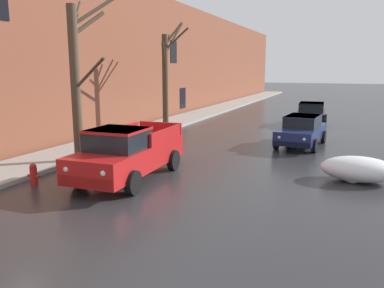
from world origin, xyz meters
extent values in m
cube|color=gray|center=(-6.32, 18.00, 0.07)|extent=(2.52, 80.00, 0.14)
cube|color=brown|center=(-8.07, 18.00, 4.21)|extent=(0.60, 80.00, 8.41)
cube|color=black|center=(-7.78, 26.74, 1.28)|extent=(0.08, 1.10, 1.60)
cube|color=black|center=(-7.78, 25.09, 4.77)|extent=(0.08, 1.10, 1.60)
ellipsoid|color=white|center=(-4.70, 13.35, 0.34)|extent=(1.94, 1.34, 0.68)
ellipsoid|color=white|center=(-5.00, 13.59, 0.25)|extent=(0.59, 0.49, 0.49)
ellipsoid|color=white|center=(4.89, 11.79, 0.40)|extent=(2.33, 1.39, 0.81)
ellipsoid|color=white|center=(4.73, 11.52, 0.26)|extent=(0.62, 0.52, 0.52)
ellipsoid|color=white|center=(-4.83, 14.13, 0.39)|extent=(1.92, 1.43, 0.78)
ellipsoid|color=white|center=(-4.60, 14.32, 0.22)|extent=(0.52, 0.44, 0.44)
cylinder|color=#4C3D2D|center=(-4.91, 10.34, 2.91)|extent=(0.36, 0.36, 5.82)
cylinder|color=#4C3D2D|center=(-4.41, 11.15, 5.71)|extent=(1.14, 1.75, 1.34)
cylinder|color=#4C3D2D|center=(-4.66, 10.94, 5.20)|extent=(0.66, 1.34, 1.01)
cylinder|color=#4C3D2D|center=(-4.09, 10.09, 3.40)|extent=(1.73, 0.62, 1.16)
cylinder|color=#4C3D2D|center=(-5.11, 10.87, 5.49)|extent=(0.54, 1.17, 1.21)
cylinder|color=#423323|center=(-4.91, 17.82, 2.68)|extent=(0.31, 0.31, 5.36)
cylinder|color=#423323|center=(-4.31, 18.02, 5.12)|extent=(1.29, 0.52, 1.20)
cylinder|color=#423323|center=(-4.67, 17.20, 4.30)|extent=(0.62, 1.36, 1.19)
cylinder|color=#423323|center=(-4.79, 18.70, 5.19)|extent=(0.36, 1.86, 1.84)
cylinder|color=#423323|center=(-4.63, 18.31, 5.41)|extent=(0.71, 1.13, 1.27)
cylinder|color=#423323|center=(-5.16, 18.65, 4.80)|extent=(0.63, 1.76, 1.41)
cube|color=red|center=(-2.09, 9.34, 0.74)|extent=(1.99, 5.02, 0.76)
cube|color=black|center=(-2.06, 8.64, 1.44)|extent=(1.65, 1.64, 0.64)
cube|color=red|center=(-2.06, 8.64, 1.72)|extent=(1.69, 1.69, 0.08)
cube|color=red|center=(-1.26, 10.36, 1.34)|extent=(0.18, 2.38, 0.44)
cube|color=red|center=(-2.98, 10.30, 1.34)|extent=(0.18, 2.38, 0.44)
cube|color=red|center=(-2.17, 11.77, 1.34)|extent=(1.72, 0.16, 0.44)
cube|color=#B7B7BC|center=(-2.00, 6.92, 0.54)|extent=(1.73, 0.18, 0.32)
sphere|color=white|center=(-1.41, 6.90, 0.86)|extent=(0.16, 0.16, 0.16)
sphere|color=white|center=(-2.59, 6.86, 0.86)|extent=(0.16, 0.16, 0.16)
cylinder|color=black|center=(-1.11, 7.88, 0.36)|extent=(0.25, 0.73, 0.72)
cylinder|color=black|center=(-2.96, 7.82, 0.36)|extent=(0.25, 0.73, 0.72)
cylinder|color=black|center=(-1.21, 10.86, 0.36)|extent=(0.25, 0.73, 0.72)
cylinder|color=black|center=(-3.07, 10.79, 0.36)|extent=(0.25, 0.73, 0.72)
cube|color=navy|center=(2.48, 17.10, 0.60)|extent=(1.96, 4.13, 0.60)
cube|color=black|center=(2.49, 17.29, 1.16)|extent=(1.57, 2.19, 0.52)
cube|color=navy|center=(2.49, 17.29, 1.39)|extent=(1.60, 2.24, 0.06)
cube|color=black|center=(2.31, 15.15, 0.42)|extent=(1.60, 0.26, 0.22)
cube|color=black|center=(2.64, 19.04, 0.42)|extent=(1.60, 0.26, 0.22)
cylinder|color=black|center=(3.20, 15.79, 0.30)|extent=(0.23, 0.61, 0.60)
cylinder|color=black|center=(1.54, 15.93, 0.30)|extent=(0.23, 0.61, 0.60)
cylinder|color=black|center=(3.41, 18.26, 0.30)|extent=(0.23, 0.61, 0.60)
cylinder|color=black|center=(1.75, 18.40, 0.30)|extent=(0.23, 0.61, 0.60)
sphere|color=silver|center=(2.83, 15.08, 0.68)|extent=(0.14, 0.14, 0.14)
sphere|color=silver|center=(1.78, 15.17, 0.68)|extent=(0.14, 0.14, 0.14)
cube|color=black|center=(2.22, 24.35, 0.60)|extent=(1.92, 4.00, 0.60)
cube|color=black|center=(2.21, 24.54, 1.16)|extent=(1.58, 2.11, 0.52)
cube|color=black|center=(2.21, 24.54, 1.39)|extent=(1.62, 2.15, 0.06)
cube|color=black|center=(2.33, 22.44, 0.42)|extent=(1.68, 0.21, 0.22)
cube|color=black|center=(2.12, 26.25, 0.42)|extent=(1.68, 0.21, 0.22)
cylinder|color=black|center=(3.17, 23.18, 0.30)|extent=(0.21, 0.61, 0.60)
cylinder|color=black|center=(1.41, 23.09, 0.30)|extent=(0.21, 0.61, 0.60)
cylinder|color=black|center=(3.04, 25.61, 0.30)|extent=(0.21, 0.61, 0.60)
cylinder|color=black|center=(1.28, 25.51, 0.30)|extent=(0.21, 0.61, 0.60)
sphere|color=silver|center=(2.88, 22.44, 0.68)|extent=(0.14, 0.14, 0.14)
sphere|color=silver|center=(1.77, 22.38, 0.68)|extent=(0.14, 0.14, 0.14)
cylinder|color=#B21E19|center=(-4.42, 7.50, 0.28)|extent=(0.22, 0.22, 0.55)
sphere|color=#B21E19|center=(-4.42, 7.50, 0.61)|extent=(0.21, 0.21, 0.21)
cylinder|color=#B21E19|center=(-4.58, 7.50, 0.30)|extent=(0.10, 0.09, 0.09)
cylinder|color=#B21E19|center=(-4.26, 7.50, 0.30)|extent=(0.10, 0.09, 0.09)
camera|label=1|loc=(4.48, -1.36, 3.57)|focal=36.27mm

